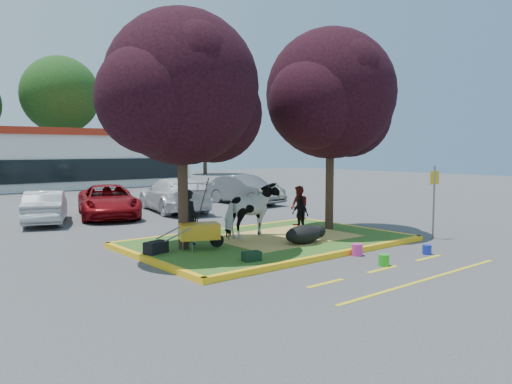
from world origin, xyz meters
TOP-DOWN VIEW (x-y plane):
  - ground at (0.00, 0.00)m, footprint 90.00×90.00m
  - median_island at (0.00, 0.00)m, footprint 8.00×5.00m
  - curb_near at (0.00, -2.58)m, footprint 8.30×0.16m
  - curb_far at (0.00, 2.58)m, footprint 8.30×0.16m
  - curb_left at (-4.08, 0.00)m, footprint 0.16×5.30m
  - curb_right at (4.08, 0.00)m, footprint 0.16×5.30m
  - straw_bedding at (0.60, 0.00)m, footprint 4.20×3.00m
  - tree_purple_left at (-2.78, 0.38)m, footprint 5.06×4.20m
  - tree_purple_right at (2.92, 0.18)m, footprint 5.30×4.40m
  - fire_lane_stripe_a at (-2.00, -4.20)m, footprint 1.10×0.12m
  - fire_lane_stripe_b at (0.00, -4.20)m, footprint 1.10×0.12m
  - fire_lane_stripe_c at (2.00, -4.20)m, footprint 1.10×0.12m
  - fire_lane_long at (0.00, -5.40)m, footprint 6.00×0.10m
  - retail_building at (2.00, 27.98)m, footprint 20.40×8.40m
  - treeline at (1.23, 37.61)m, footprint 46.58×7.80m
  - cow at (-0.27, 0.47)m, footprint 2.16×1.25m
  - calf at (0.27, -1.21)m, footprint 1.33×0.85m
  - handler at (-2.32, 0.87)m, footprint 0.48×0.64m
  - visitor_a at (2.37, 1.14)m, footprint 0.70×0.82m
  - visitor_b at (1.70, 0.41)m, footprint 0.34×0.70m
  - wheelbarrow at (-2.54, -0.01)m, footprint 1.91×1.00m
  - gear_bag_dark at (-3.70, 0.31)m, footprint 0.70×0.51m
  - gear_bag_green at (-2.30, -2.00)m, footprint 0.49×0.35m
  - sign_post at (4.67, -2.70)m, footprint 0.33×0.13m
  - bucket_green at (0.33, -3.99)m, footprint 0.31×0.31m
  - bucket_pink at (0.75, -2.80)m, footprint 0.39×0.39m
  - bucket_blue at (2.39, -3.91)m, footprint 0.28×0.28m
  - car_silver at (-4.03, 8.71)m, footprint 2.73×4.20m
  - car_red at (-1.41, 8.90)m, footprint 3.70×5.44m
  - car_white at (1.77, 8.87)m, footprint 3.26×5.75m
  - car_grey at (6.27, 9.30)m, footprint 2.10×4.76m

SIDE VIEW (x-z plane):
  - ground at x=0.00m, z-range 0.00..0.00m
  - fire_lane_stripe_a at x=-2.00m, z-range 0.00..0.01m
  - fire_lane_stripe_b at x=0.00m, z-range 0.00..0.01m
  - fire_lane_stripe_c at x=2.00m, z-range 0.00..0.01m
  - fire_lane_long at x=0.00m, z-range 0.00..0.01m
  - median_island at x=0.00m, z-range 0.00..0.15m
  - curb_near at x=0.00m, z-range 0.00..0.15m
  - curb_far at x=0.00m, z-range 0.00..0.15m
  - curb_left at x=-4.08m, z-range 0.00..0.15m
  - curb_right at x=4.08m, z-range 0.00..0.15m
  - bucket_blue at x=2.39m, z-range 0.00..0.26m
  - bucket_green at x=0.33m, z-range 0.00..0.29m
  - straw_bedding at x=0.60m, z-range 0.15..0.16m
  - bucket_pink at x=0.75m, z-range 0.00..0.32m
  - gear_bag_green at x=-2.30m, z-range 0.15..0.39m
  - gear_bag_dark at x=-3.70m, z-range 0.15..0.47m
  - calf at x=0.27m, z-range 0.15..0.70m
  - wheelbarrow at x=-2.54m, z-range 0.29..1.01m
  - car_silver at x=-4.03m, z-range 0.00..1.31m
  - car_red at x=-1.41m, z-range 0.00..1.38m
  - visitor_b at x=1.70m, z-range 0.15..1.31m
  - car_grey at x=6.27m, z-range 0.00..1.52m
  - car_white at x=1.77m, z-range 0.00..1.57m
  - visitor_a at x=2.37m, z-range 0.15..1.61m
  - handler at x=-2.32m, z-range 0.15..1.74m
  - cow at x=-0.27m, z-range 0.15..1.87m
  - sign_post at x=4.67m, z-range 0.27..2.63m
  - retail_building at x=2.00m, z-range 0.05..4.45m
  - tree_purple_left at x=-2.78m, z-range 1.10..7.61m
  - tree_purple_right at x=2.92m, z-range 1.15..7.97m
  - treeline at x=1.23m, z-range 0.42..15.05m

